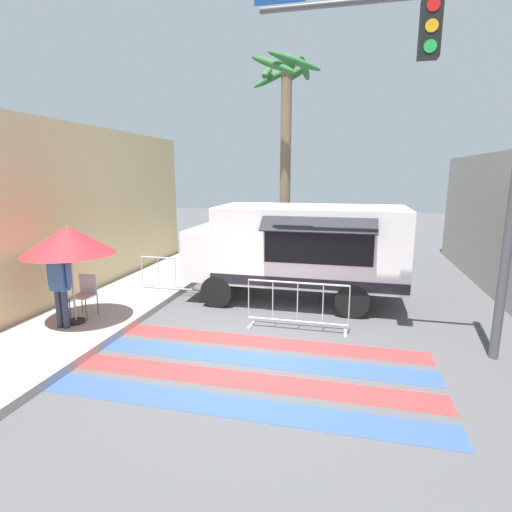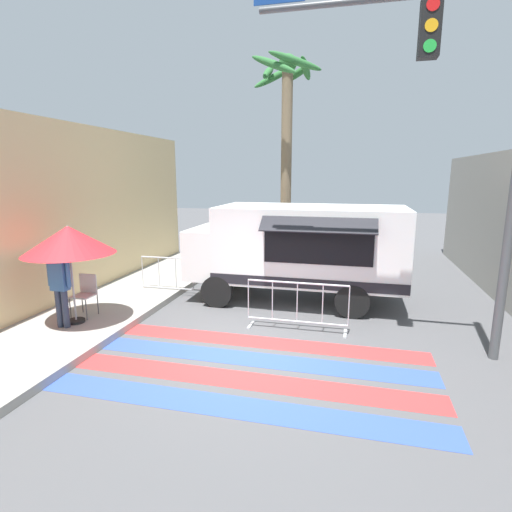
{
  "view_description": "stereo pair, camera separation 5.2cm",
  "coord_description": "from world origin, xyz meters",
  "px_view_note": "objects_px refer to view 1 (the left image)",
  "views": [
    {
      "loc": [
        1.65,
        -6.8,
        3.25
      ],
      "look_at": [
        -0.52,
        2.21,
        1.36
      ],
      "focal_mm": 28.0,
      "sensor_mm": 36.0,
      "label": 1
    },
    {
      "loc": [
        1.7,
        -6.79,
        3.25
      ],
      "look_at": [
        -0.52,
        2.21,
        1.36
      ],
      "focal_mm": 28.0,
      "sensor_mm": 36.0,
      "label": 2
    }
  ],
  "objects_px": {
    "barricade_front": "(297,306)",
    "vendor_person": "(60,282)",
    "barricade_side": "(176,277)",
    "folding_chair": "(85,291)",
    "traffic_signal_pole": "(468,101)",
    "food_truck": "(294,246)",
    "palm_tree": "(285,126)",
    "patio_umbrella": "(68,240)"
  },
  "relations": [
    {
      "from": "barricade_front",
      "to": "vendor_person",
      "type": "bearing_deg",
      "value": -163.64
    },
    {
      "from": "barricade_side",
      "to": "vendor_person",
      "type": "bearing_deg",
      "value": -109.72
    },
    {
      "from": "folding_chair",
      "to": "barricade_front",
      "type": "distance_m",
      "value": 4.7
    },
    {
      "from": "traffic_signal_pole",
      "to": "barricade_side",
      "type": "bearing_deg",
      "value": 160.94
    },
    {
      "from": "traffic_signal_pole",
      "to": "vendor_person",
      "type": "xyz_separation_m",
      "value": [
        -7.45,
        -0.87,
        -3.31
      ]
    },
    {
      "from": "food_truck",
      "to": "barricade_front",
      "type": "distance_m",
      "value": 2.3
    },
    {
      "from": "traffic_signal_pole",
      "to": "barricade_side",
      "type": "xyz_separation_m",
      "value": [
        -6.35,
        2.19,
        -3.91
      ]
    },
    {
      "from": "barricade_side",
      "to": "palm_tree",
      "type": "relative_size",
      "value": 0.28
    },
    {
      "from": "traffic_signal_pole",
      "to": "palm_tree",
      "type": "relative_size",
      "value": 0.92
    },
    {
      "from": "folding_chair",
      "to": "barricade_side",
      "type": "relative_size",
      "value": 0.45
    },
    {
      "from": "traffic_signal_pole",
      "to": "barricade_side",
      "type": "relative_size",
      "value": 3.24
    },
    {
      "from": "food_truck",
      "to": "folding_chair",
      "type": "relative_size",
      "value": 5.95
    },
    {
      "from": "food_truck",
      "to": "patio_umbrella",
      "type": "bearing_deg",
      "value": -143.09
    },
    {
      "from": "barricade_front",
      "to": "food_truck",
      "type": "bearing_deg",
      "value": 100.63
    },
    {
      "from": "traffic_signal_pole",
      "to": "palm_tree",
      "type": "bearing_deg",
      "value": 122.28
    },
    {
      "from": "vendor_person",
      "to": "palm_tree",
      "type": "height_order",
      "value": "palm_tree"
    },
    {
      "from": "barricade_front",
      "to": "patio_umbrella",
      "type": "bearing_deg",
      "value": -166.76
    },
    {
      "from": "barricade_side",
      "to": "patio_umbrella",
      "type": "bearing_deg",
      "value": -110.32
    },
    {
      "from": "patio_umbrella",
      "to": "barricade_side",
      "type": "height_order",
      "value": "patio_umbrella"
    },
    {
      "from": "traffic_signal_pole",
      "to": "folding_chair",
      "type": "relative_size",
      "value": 7.16
    },
    {
      "from": "palm_tree",
      "to": "vendor_person",
      "type": "bearing_deg",
      "value": -114.26
    },
    {
      "from": "vendor_person",
      "to": "palm_tree",
      "type": "bearing_deg",
      "value": 50.06
    },
    {
      "from": "traffic_signal_pole",
      "to": "patio_umbrella",
      "type": "xyz_separation_m",
      "value": [
        -7.37,
        -0.59,
        -2.5
      ]
    },
    {
      "from": "patio_umbrella",
      "to": "barricade_side",
      "type": "relative_size",
      "value": 1.02
    },
    {
      "from": "patio_umbrella",
      "to": "folding_chair",
      "type": "relative_size",
      "value": 2.26
    },
    {
      "from": "food_truck",
      "to": "traffic_signal_pole",
      "type": "xyz_separation_m",
      "value": [
        3.18,
        -2.57,
        2.98
      ]
    },
    {
      "from": "barricade_side",
      "to": "palm_tree",
      "type": "height_order",
      "value": "palm_tree"
    },
    {
      "from": "vendor_person",
      "to": "barricade_front",
      "type": "distance_m",
      "value": 4.89
    },
    {
      "from": "traffic_signal_pole",
      "to": "vendor_person",
      "type": "bearing_deg",
      "value": -173.3
    },
    {
      "from": "patio_umbrella",
      "to": "palm_tree",
      "type": "distance_m",
      "value": 8.34
    },
    {
      "from": "palm_tree",
      "to": "food_truck",
      "type": "bearing_deg",
      "value": -76.59
    },
    {
      "from": "food_truck",
      "to": "folding_chair",
      "type": "bearing_deg",
      "value": -147.8
    },
    {
      "from": "barricade_front",
      "to": "barricade_side",
      "type": "xyz_separation_m",
      "value": [
        -3.56,
        1.7,
        -0.0
      ]
    },
    {
      "from": "vendor_person",
      "to": "barricade_side",
      "type": "height_order",
      "value": "vendor_person"
    },
    {
      "from": "traffic_signal_pole",
      "to": "vendor_person",
      "type": "relative_size",
      "value": 3.9
    },
    {
      "from": "patio_umbrella",
      "to": "vendor_person",
      "type": "relative_size",
      "value": 1.23
    },
    {
      "from": "food_truck",
      "to": "palm_tree",
      "type": "height_order",
      "value": "palm_tree"
    },
    {
      "from": "vendor_person",
      "to": "palm_tree",
      "type": "xyz_separation_m",
      "value": [
        3.33,
        7.39,
        3.74
      ]
    },
    {
      "from": "vendor_person",
      "to": "palm_tree",
      "type": "distance_m",
      "value": 8.93
    },
    {
      "from": "food_truck",
      "to": "barricade_front",
      "type": "bearing_deg",
      "value": -79.37
    },
    {
      "from": "barricade_front",
      "to": "palm_tree",
      "type": "xyz_separation_m",
      "value": [
        -1.33,
        6.02,
        4.33
      ]
    },
    {
      "from": "traffic_signal_pole",
      "to": "barricade_front",
      "type": "distance_m",
      "value": 4.82
    }
  ]
}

